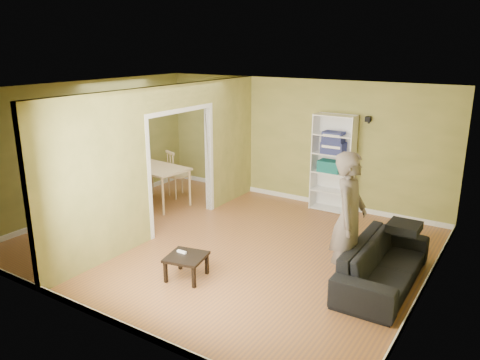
% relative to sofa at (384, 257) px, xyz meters
% --- Properties ---
extents(room_shell, '(6.50, 6.50, 6.50)m').
position_rel_sofa_xyz_m(room_shell, '(-2.70, -0.04, 0.89)').
color(room_shell, '#A1622E').
rests_on(room_shell, ground).
extents(partition, '(0.22, 5.50, 2.60)m').
position_rel_sofa_xyz_m(partition, '(-3.90, -0.04, 0.89)').
color(partition, '#A39D4D').
rests_on(partition, ground).
extents(wall_speaker, '(0.10, 0.10, 0.10)m').
position_rel_sofa_xyz_m(wall_speaker, '(-1.20, 2.65, 1.49)').
color(wall_speaker, black).
rests_on(wall_speaker, room_shell).
extents(sofa, '(2.15, 0.95, 0.81)m').
position_rel_sofa_xyz_m(sofa, '(0.00, 0.00, 0.00)').
color(sofa, black).
rests_on(sofa, ground).
extents(person, '(0.89, 0.74, 2.24)m').
position_rel_sofa_xyz_m(person, '(-0.46, -0.24, 0.71)').
color(person, slate).
rests_on(person, ground).
extents(bookshelf, '(0.82, 0.36, 1.96)m').
position_rel_sofa_xyz_m(bookshelf, '(-1.80, 2.56, 0.57)').
color(bookshelf, white).
rests_on(bookshelf, ground).
extents(paper_box_teal, '(0.45, 0.29, 0.23)m').
position_rel_sofa_xyz_m(paper_box_teal, '(-1.86, 2.51, 0.50)').
color(paper_box_teal, '#156065').
rests_on(paper_box_teal, bookshelf).
extents(paper_box_navy_b, '(0.45, 0.29, 0.23)m').
position_rel_sofa_xyz_m(paper_box_navy_b, '(-1.81, 2.51, 0.89)').
color(paper_box_navy_b, navy).
rests_on(paper_box_navy_b, bookshelf).
extents(paper_box_navy_c, '(0.41, 0.26, 0.21)m').
position_rel_sofa_xyz_m(paper_box_navy_c, '(-1.82, 2.51, 1.09)').
color(paper_box_navy_c, navy).
rests_on(paper_box_navy_c, bookshelf).
extents(coffee_table, '(0.53, 0.53, 0.35)m').
position_rel_sofa_xyz_m(coffee_table, '(-2.44, -1.37, -0.10)').
color(coffee_table, black).
rests_on(coffee_table, ground).
extents(game_controller, '(0.15, 0.04, 0.03)m').
position_rel_sofa_xyz_m(game_controller, '(-2.55, -1.33, -0.04)').
color(game_controller, white).
rests_on(game_controller, coffee_table).
extents(dining_table, '(1.29, 0.86, 0.81)m').
position_rel_sofa_xyz_m(dining_table, '(-5.02, 0.86, 0.32)').
color(dining_table, tan).
rests_on(dining_table, ground).
extents(chair_left, '(0.59, 0.59, 1.04)m').
position_rel_sofa_xyz_m(chair_left, '(-5.80, 0.89, 0.12)').
color(chair_left, tan).
rests_on(chair_left, ground).
extents(chair_near, '(0.53, 0.53, 0.90)m').
position_rel_sofa_xyz_m(chair_near, '(-5.05, 0.25, 0.04)').
color(chair_near, tan).
rests_on(chair_near, ground).
extents(chair_far, '(0.63, 0.63, 1.05)m').
position_rel_sofa_xyz_m(chair_far, '(-4.98, 1.51, 0.12)').
color(chair_far, tan).
rests_on(chair_far, ground).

